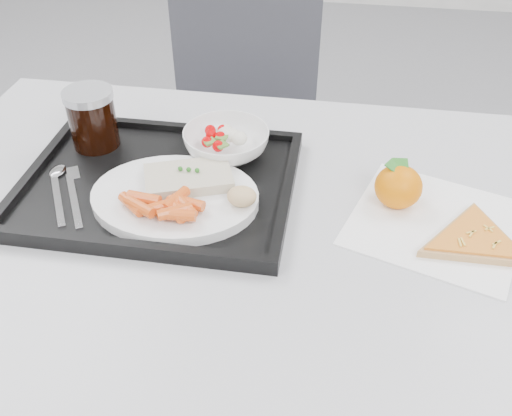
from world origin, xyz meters
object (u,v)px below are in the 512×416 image
(table, at_px, (252,246))
(dinner_plate, at_px, (175,197))
(cola_glass, at_px, (92,117))
(tray, at_px, (159,184))
(salad_bowl, at_px, (226,143))
(tangerine, at_px, (398,186))
(pizza_slice, at_px, (474,240))
(chair, at_px, (240,106))

(table, distance_m, dinner_plate, 0.15)
(cola_glass, bearing_deg, tray, -32.99)
(table, bearing_deg, dinner_plate, -178.55)
(tray, relative_size, salad_bowl, 2.96)
(tray, distance_m, salad_bowl, 0.14)
(dinner_plate, distance_m, tangerine, 0.36)
(tray, relative_size, pizza_slice, 1.72)
(dinner_plate, relative_size, salad_bowl, 1.78)
(cola_glass, xyz_separation_m, pizza_slice, (0.65, -0.16, -0.06))
(dinner_plate, relative_size, cola_glass, 2.50)
(dinner_plate, height_order, cola_glass, cola_glass)
(cola_glass, xyz_separation_m, tangerine, (0.54, -0.07, -0.04))
(cola_glass, distance_m, tangerine, 0.55)
(tangerine, distance_m, pizza_slice, 0.14)
(pizza_slice, bearing_deg, tangerine, 143.66)
(pizza_slice, bearing_deg, dinner_plate, 178.48)
(table, xyz_separation_m, chair, (-0.16, 0.73, -0.15))
(cola_glass, bearing_deg, table, -24.30)
(tray, bearing_deg, pizza_slice, -6.96)
(pizza_slice, bearing_deg, cola_glass, 166.51)
(tray, distance_m, pizza_slice, 0.51)
(salad_bowl, bearing_deg, tray, -133.67)
(tray, xyz_separation_m, dinner_plate, (0.04, -0.05, 0.02))
(table, distance_m, tangerine, 0.26)
(chair, xyz_separation_m, tangerine, (0.39, -0.66, 0.25))
(chair, distance_m, cola_glass, 0.67)
(tangerine, bearing_deg, salad_bowl, 165.03)
(tray, height_order, salad_bowl, salad_bowl)
(dinner_plate, distance_m, salad_bowl, 0.16)
(cola_glass, bearing_deg, chair, 75.23)
(dinner_plate, distance_m, pizza_slice, 0.46)
(table, relative_size, chair, 1.29)
(salad_bowl, xyz_separation_m, tangerine, (0.30, -0.08, -0.00))
(table, xyz_separation_m, tray, (-0.17, 0.05, 0.08))
(cola_glass, height_order, pizza_slice, cola_glass)
(tangerine, relative_size, pizza_slice, 0.37)
(table, height_order, salad_bowl, salad_bowl)
(chair, height_order, dinner_plate, chair)
(cola_glass, bearing_deg, dinner_plate, -37.47)
(chair, xyz_separation_m, pizza_slice, (0.50, -0.74, 0.22))
(table, xyz_separation_m, tangerine, (0.23, 0.07, 0.10))
(table, bearing_deg, pizza_slice, -2.60)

